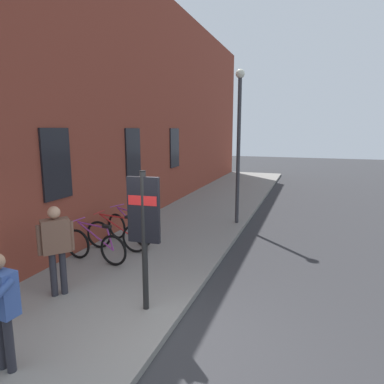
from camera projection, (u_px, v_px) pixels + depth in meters
ground at (274, 235)px, 10.34m from camera, size 60.00×60.00×0.00m
sidewalk_pavement at (207, 211)px, 13.08m from camera, size 24.00×3.50×0.12m
station_facade at (167, 107)px, 13.94m from camera, size 22.00×0.65×8.11m
bicycle_end_of_row at (95, 246)px, 7.90m from camera, size 0.48×1.77×0.97m
bicycle_nearest_sign at (117, 235)px, 8.67m from camera, size 0.48×1.77×0.97m
bicycle_by_door at (129, 228)px, 9.27m from camera, size 0.71×1.69×0.97m
transit_info_sign at (144, 219)px, 5.61m from camera, size 0.12×0.55×2.40m
pedestrian_near_bus at (56, 242)px, 6.21m from camera, size 0.53×0.50×1.69m
street_lamp at (239, 134)px, 10.78m from camera, size 0.28×0.28×4.86m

